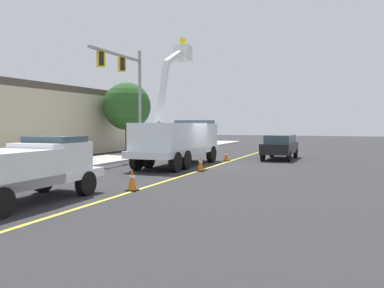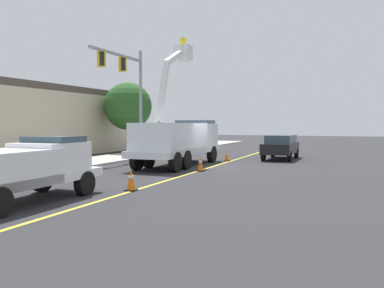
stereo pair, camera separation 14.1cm
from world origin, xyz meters
The scene contains 12 objects.
ground centered at (0.00, 0.00, 0.00)m, with size 120.00×120.00×0.00m, color #2D2D30.
sidewalk_far_side centered at (0.07, 8.04, 0.06)m, with size 60.00×3.60×0.12m, color #B2ADA3.
lane_centre_stripe centered at (0.00, 0.00, 0.00)m, with size 50.00×0.16×0.01m, color yellow.
utility_bucket_truck centered at (-0.40, 2.04, 1.63)m, with size 8.22×2.65×7.64m.
service_pickup_truck centered at (-12.47, 2.14, 1.12)m, with size 5.62×2.23×2.06m.
passing_minivan centered at (6.11, -2.86, 0.97)m, with size 4.82×1.99×1.69m.
traffic_cone_mid_front centered at (-9.17, 0.17, 0.41)m, with size 0.40×0.40×0.84m.
traffic_cone_mid_rear centered at (-2.53, -0.11, 0.39)m, with size 0.40×0.40×0.80m.
traffic_cone_trailing centered at (3.44, 0.22, 0.36)m, with size 0.40×0.40×0.73m.
traffic_signal_mast centered at (2.29, 7.00, 5.32)m, with size 6.24×0.58×7.76m.
commercial_building_backdrop centered at (0.43, 16.63, 2.65)m, with size 26.96×9.40×5.30m.
street_tree_right centered at (7.14, 9.89, 3.89)m, with size 3.94×3.94×5.87m.
Camera 2 is at (-22.22, -7.42, 2.51)m, focal length 37.89 mm.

